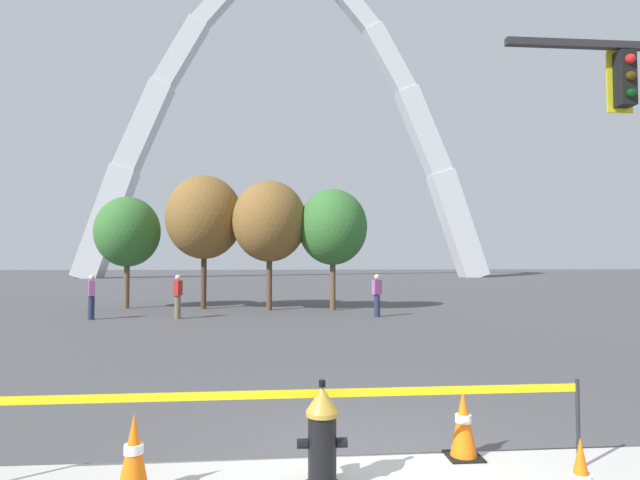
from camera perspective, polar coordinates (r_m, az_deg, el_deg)
The scene contains 13 objects.
ground_plane at distance 5.63m, azimuth 6.54°, elevation -24.04°, with size 240.00×240.00×0.00m, color #474749.
fire_hydrant at distance 5.01m, azimuth 0.24°, elevation -21.16°, with size 0.46×0.48×0.99m.
caution_tape_barrier at distance 5.14m, azimuth -3.92°, elevation -18.75°, with size 5.90×0.10×0.89m.
traffic_cone_by_hydrant at distance 5.95m, azimuth 15.66°, elevation -19.10°, with size 0.36×0.36×0.73m.
traffic_cone_curb_edge at distance 5.19m, azimuth -20.03°, elevation -21.59°, with size 0.36×0.36×0.73m.
monument_arch at distance 66.91m, azimuth -3.73°, elevation 11.73°, with size 51.90×3.07×41.78m.
tree_far_left at distance 24.20m, azimuth -20.63°, elevation 0.85°, with size 2.82×2.82×4.94m.
tree_left_mid at distance 23.09m, azimuth -12.75°, elevation 2.47°, with size 3.34×3.34×5.85m.
tree_center_left at distance 21.98m, azimuth -5.64°, elevation 2.08°, with size 3.16×3.16×5.53m.
tree_center_right at distance 21.93m, azimuth 1.43°, elevation 1.44°, with size 2.95×2.95×5.17m.
pedestrian_walking_left at distance 19.30m, azimuth -15.55°, elevation -6.03°, with size 0.29×0.38×1.59m.
pedestrian_standing_center at distance 19.36m, azimuth 6.36°, elevation -6.09°, with size 0.39×0.33×1.59m.
pedestrian_walking_right at distance 20.08m, azimuth -24.10°, elevation -5.77°, with size 0.32×0.39×1.59m.
Camera 1 is at (-1.00, -5.13, 2.08)m, focal length 28.75 mm.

